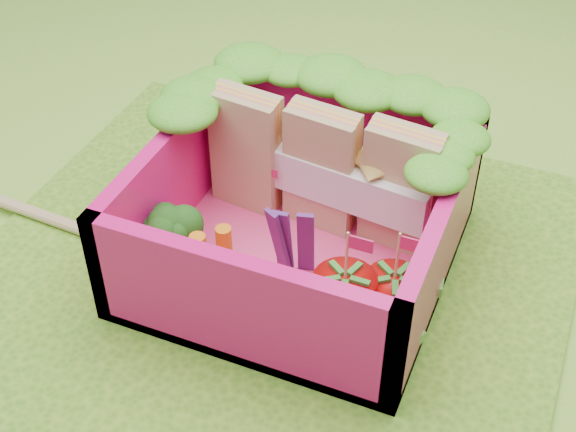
{
  "coord_description": "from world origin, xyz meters",
  "views": [
    {
      "loc": [
        1.08,
        -2.28,
        2.54
      ],
      "look_at": [
        0.05,
        0.18,
        0.28
      ],
      "focal_mm": 50.0,
      "sensor_mm": 36.0,
      "label": 1
    }
  ],
  "objects_px": {
    "chopsticks": "(58,221)",
    "strawberry_left": "(344,301)",
    "bento_box": "(299,215)",
    "sandwich_stack": "(322,169)",
    "strawberry_right": "(392,299)",
    "broccoli": "(167,229)"
  },
  "relations": [
    {
      "from": "broccoli",
      "to": "chopsticks",
      "type": "xyz_separation_m",
      "value": [
        -0.65,
        0.06,
        -0.22
      ]
    },
    {
      "from": "sandwich_stack",
      "to": "broccoli",
      "type": "bearing_deg",
      "value": -133.81
    },
    {
      "from": "strawberry_right",
      "to": "sandwich_stack",
      "type": "bearing_deg",
      "value": 134.65
    },
    {
      "from": "strawberry_left",
      "to": "strawberry_right",
      "type": "bearing_deg",
      "value": 27.26
    },
    {
      "from": "chopsticks",
      "to": "strawberry_left",
      "type": "bearing_deg",
      "value": -4.53
    },
    {
      "from": "broccoli",
      "to": "strawberry_left",
      "type": "distance_m",
      "value": 0.83
    },
    {
      "from": "sandwich_stack",
      "to": "strawberry_left",
      "type": "bearing_deg",
      "value": -61.63
    },
    {
      "from": "chopsticks",
      "to": "bento_box",
      "type": "bearing_deg",
      "value": 10.35
    },
    {
      "from": "sandwich_stack",
      "to": "strawberry_right",
      "type": "distance_m",
      "value": 0.72
    },
    {
      "from": "bento_box",
      "to": "chopsticks",
      "type": "bearing_deg",
      "value": -169.65
    },
    {
      "from": "sandwich_stack",
      "to": "strawberry_right",
      "type": "bearing_deg",
      "value": -45.35
    },
    {
      "from": "sandwich_stack",
      "to": "strawberry_left",
      "type": "distance_m",
      "value": 0.69
    },
    {
      "from": "sandwich_stack",
      "to": "chopsticks",
      "type": "height_order",
      "value": "sandwich_stack"
    },
    {
      "from": "sandwich_stack",
      "to": "broccoli",
      "type": "relative_size",
      "value": 3.57
    },
    {
      "from": "strawberry_left",
      "to": "chopsticks",
      "type": "distance_m",
      "value": 1.49
    },
    {
      "from": "bento_box",
      "to": "strawberry_right",
      "type": "relative_size",
      "value": 2.71
    },
    {
      "from": "broccoli",
      "to": "sandwich_stack",
      "type": "bearing_deg",
      "value": 46.19
    },
    {
      "from": "bento_box",
      "to": "broccoli",
      "type": "bearing_deg",
      "value": -151.94
    },
    {
      "from": "bento_box",
      "to": "broccoli",
      "type": "height_order",
      "value": "bento_box"
    },
    {
      "from": "bento_box",
      "to": "chopsticks",
      "type": "distance_m",
      "value": 1.2
    },
    {
      "from": "bento_box",
      "to": "chopsticks",
      "type": "height_order",
      "value": "bento_box"
    },
    {
      "from": "sandwich_stack",
      "to": "broccoli",
      "type": "xyz_separation_m",
      "value": [
        -0.51,
        -0.53,
        -0.1
      ]
    }
  ]
}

